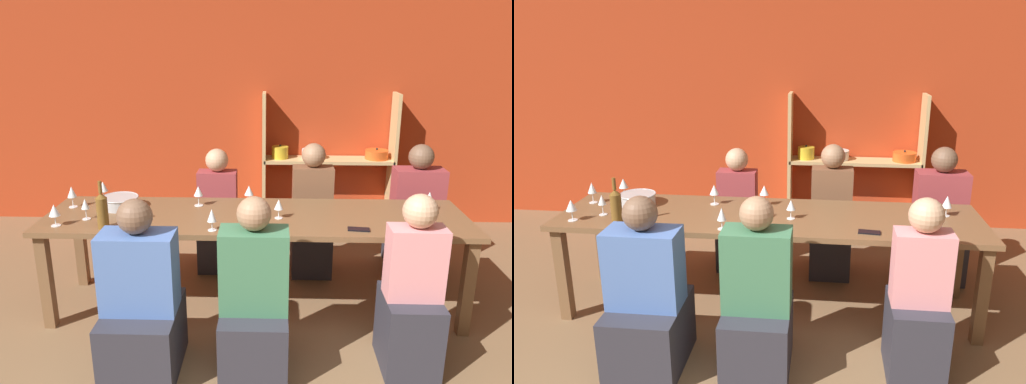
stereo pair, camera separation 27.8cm
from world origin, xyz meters
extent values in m
cube|color=#B23819|center=(0.00, 3.83, 1.35)|extent=(8.80, 0.06, 2.70)
cube|color=tan|center=(-0.03, 3.63, 0.75)|extent=(0.04, 0.30, 1.49)
cube|color=tan|center=(1.36, 3.63, 0.75)|extent=(0.04, 0.30, 1.49)
cube|color=tan|center=(0.67, 3.63, 0.02)|extent=(1.40, 0.30, 0.04)
cylinder|color=silver|center=(0.14, 3.63, 0.09)|extent=(0.18, 0.18, 0.10)
sphere|color=black|center=(0.14, 3.63, 0.15)|extent=(0.02, 0.02, 0.02)
cylinder|color=red|center=(0.49, 3.63, 0.10)|extent=(0.18, 0.18, 0.13)
sphere|color=black|center=(0.49, 3.63, 0.18)|extent=(0.02, 0.02, 0.02)
cylinder|color=#235BAD|center=(0.84, 3.63, 0.10)|extent=(0.24, 0.24, 0.14)
sphere|color=black|center=(0.84, 3.63, 0.18)|extent=(0.02, 0.02, 0.02)
cylinder|color=red|center=(1.19, 3.63, 0.10)|extent=(0.17, 0.17, 0.13)
sphere|color=black|center=(1.19, 3.63, 0.18)|extent=(0.02, 0.02, 0.02)
cube|color=tan|center=(0.67, 3.63, 0.76)|extent=(1.40, 0.30, 0.04)
cylinder|color=gold|center=(0.14, 3.63, 0.85)|extent=(0.18, 0.18, 0.13)
sphere|color=black|center=(0.14, 3.63, 0.92)|extent=(0.02, 0.02, 0.02)
cylinder|color=silver|center=(0.49, 3.63, 0.83)|extent=(0.23, 0.23, 0.10)
sphere|color=black|center=(0.49, 3.63, 0.90)|extent=(0.02, 0.02, 0.02)
cylinder|color=#E0561E|center=(1.19, 3.63, 0.83)|extent=(0.25, 0.25, 0.10)
sphere|color=black|center=(1.19, 3.63, 0.89)|extent=(0.02, 0.02, 0.02)
cube|color=brown|center=(-0.06, 1.82, 0.75)|extent=(3.15, 0.83, 0.04)
cube|color=brown|center=(-1.56, 1.48, 0.36)|extent=(0.08, 0.08, 0.73)
cube|color=brown|center=(1.43, 1.48, 0.36)|extent=(0.08, 0.08, 0.73)
cube|color=brown|center=(-1.56, 2.15, 0.36)|extent=(0.08, 0.08, 0.73)
cube|color=brown|center=(1.43, 2.15, 0.36)|extent=(0.08, 0.08, 0.73)
cylinder|color=#B7BABC|center=(-1.13, 1.95, 0.81)|extent=(0.28, 0.28, 0.09)
torus|color=#B7BABC|center=(-1.13, 1.95, 0.85)|extent=(0.29, 0.29, 0.01)
cylinder|color=brown|center=(-1.12, 1.51, 0.88)|extent=(0.08, 0.08, 0.22)
cone|color=brown|center=(-1.12, 1.51, 1.01)|extent=(0.08, 0.08, 0.04)
cylinder|color=brown|center=(-1.12, 1.51, 1.07)|extent=(0.03, 0.03, 0.09)
cylinder|color=white|center=(-1.30, 1.69, 0.77)|extent=(0.06, 0.06, 0.00)
cylinder|color=white|center=(-1.30, 1.69, 0.81)|extent=(0.01, 0.01, 0.08)
cone|color=white|center=(-1.30, 1.69, 0.89)|extent=(0.06, 0.06, 0.07)
cylinder|color=beige|center=(-1.30, 1.69, 0.87)|extent=(0.03, 0.03, 0.03)
cylinder|color=white|center=(-1.33, 2.16, 0.77)|extent=(0.07, 0.07, 0.00)
cylinder|color=white|center=(-1.33, 2.16, 0.81)|extent=(0.01, 0.01, 0.07)
cone|color=white|center=(-1.33, 2.16, 0.88)|extent=(0.08, 0.08, 0.08)
cylinder|color=beige|center=(-1.33, 2.16, 0.86)|extent=(0.04, 0.04, 0.03)
cylinder|color=white|center=(-0.52, 2.02, 0.77)|extent=(0.07, 0.07, 0.00)
cylinder|color=white|center=(-0.52, 2.02, 0.81)|extent=(0.01, 0.01, 0.08)
cone|color=white|center=(-0.52, 2.02, 0.89)|extent=(0.07, 0.07, 0.08)
cylinder|color=maroon|center=(-0.52, 2.02, 0.87)|extent=(0.04, 0.04, 0.03)
cylinder|color=white|center=(-0.12, 2.04, 0.77)|extent=(0.06, 0.06, 0.00)
cylinder|color=white|center=(-0.12, 2.04, 0.82)|extent=(0.01, 0.01, 0.08)
cone|color=white|center=(-0.12, 2.04, 0.90)|extent=(0.07, 0.07, 0.08)
cylinder|color=maroon|center=(-0.12, 2.04, 0.88)|extent=(0.04, 0.04, 0.03)
cylinder|color=white|center=(0.11, 1.75, 0.77)|extent=(0.06, 0.06, 0.00)
cylinder|color=white|center=(0.11, 1.75, 0.81)|extent=(0.01, 0.01, 0.07)
cone|color=white|center=(0.11, 1.75, 0.88)|extent=(0.07, 0.07, 0.07)
cylinder|color=white|center=(1.25, 1.94, 0.77)|extent=(0.06, 0.06, 0.00)
cylinder|color=white|center=(1.25, 1.94, 0.81)|extent=(0.01, 0.01, 0.06)
cone|color=white|center=(1.25, 1.94, 0.88)|extent=(0.08, 0.08, 0.09)
cylinder|color=beige|center=(1.25, 1.94, 0.86)|extent=(0.04, 0.04, 0.04)
cylinder|color=white|center=(-1.50, 1.95, 0.77)|extent=(0.07, 0.07, 0.00)
cylinder|color=white|center=(-1.50, 1.95, 0.81)|extent=(0.01, 0.01, 0.08)
cone|color=white|center=(-1.50, 1.95, 0.90)|extent=(0.07, 0.07, 0.09)
cylinder|color=beige|center=(-1.50, 1.95, 0.87)|extent=(0.04, 0.04, 0.03)
cylinder|color=white|center=(-0.35, 1.49, 0.77)|extent=(0.06, 0.06, 0.00)
cylinder|color=white|center=(-0.35, 1.49, 0.80)|extent=(0.01, 0.01, 0.06)
cone|color=white|center=(-0.35, 1.49, 0.88)|extent=(0.07, 0.07, 0.09)
cylinder|color=beige|center=(-0.35, 1.49, 0.86)|extent=(0.04, 0.04, 0.04)
cylinder|color=white|center=(-1.47, 1.54, 0.77)|extent=(0.07, 0.07, 0.00)
cylinder|color=white|center=(-1.47, 1.54, 0.81)|extent=(0.01, 0.01, 0.07)
cone|color=white|center=(-1.47, 1.54, 0.89)|extent=(0.08, 0.08, 0.08)
cylinder|color=beige|center=(-1.47, 1.54, 0.87)|extent=(0.04, 0.04, 0.03)
cylinder|color=white|center=(-0.12, 1.74, 0.77)|extent=(0.07, 0.07, 0.00)
cylinder|color=white|center=(-0.12, 1.74, 0.80)|extent=(0.01, 0.01, 0.06)
cone|color=white|center=(-0.12, 1.74, 0.87)|extent=(0.08, 0.08, 0.07)
cylinder|color=beige|center=(-0.12, 1.74, 0.85)|extent=(0.05, 0.05, 0.03)
cube|color=black|center=(0.66, 1.54, 0.77)|extent=(0.16, 0.09, 0.01)
cube|color=#2D2D38|center=(-0.05, 1.05, 0.21)|extent=(0.42, 0.52, 0.43)
cube|color=#3D7551|center=(-0.05, 1.05, 0.69)|extent=(0.42, 0.23, 0.52)
sphere|color=#9E7556|center=(-0.05, 1.05, 1.06)|extent=(0.21, 0.21, 0.21)
cube|color=#2D2D38|center=(-0.43, 2.56, 0.22)|extent=(0.35, 0.43, 0.44)
cube|color=#99383D|center=(-0.43, 2.56, 0.68)|extent=(0.35, 0.19, 0.47)
sphere|color=tan|center=(-0.43, 2.56, 1.01)|extent=(0.20, 0.20, 0.20)
cube|color=#2D2D38|center=(-0.75, 1.02, 0.21)|extent=(0.46, 0.57, 0.43)
cube|color=#4C70B7|center=(-0.75, 1.02, 0.68)|extent=(0.46, 0.25, 0.50)
sphere|color=brown|center=(-0.75, 1.02, 1.04)|extent=(0.21, 0.21, 0.21)
cube|color=#2D2D38|center=(0.41, 2.49, 0.23)|extent=(0.35, 0.44, 0.46)
cube|color=brown|center=(0.41, 2.49, 0.71)|extent=(0.35, 0.19, 0.52)
sphere|color=#9E7556|center=(0.41, 2.49, 1.08)|extent=(0.21, 0.21, 0.21)
cube|color=#2D2D38|center=(0.94, 1.11, 0.25)|extent=(0.34, 0.43, 0.49)
cube|color=pink|center=(0.94, 1.11, 0.73)|extent=(0.34, 0.19, 0.46)
sphere|color=tan|center=(0.94, 1.11, 1.06)|extent=(0.21, 0.21, 0.21)
cube|color=#2D2D38|center=(1.35, 2.56, 0.23)|extent=(0.43, 0.54, 0.45)
cube|color=#99383D|center=(1.35, 2.56, 0.70)|extent=(0.43, 0.24, 0.49)
sphere|color=brown|center=(1.35, 2.56, 1.06)|extent=(0.22, 0.22, 0.22)
camera|label=1|loc=(0.06, -1.70, 2.04)|focal=35.00mm
camera|label=2|loc=(0.33, -1.68, 2.04)|focal=35.00mm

